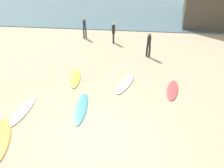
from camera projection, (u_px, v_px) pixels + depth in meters
ground_plane at (97, 139)px, 7.07m from camera, size 120.00×120.00×0.00m
ocean_water at (138, 7)px, 38.71m from camera, size 120.00×40.00×0.08m
surfboard_0 at (172, 90)px, 10.13m from camera, size 0.90×2.22×0.06m
surfboard_1 at (75, 78)px, 11.27m from camera, size 1.10×2.42×0.08m
surfboard_2 at (81, 108)px, 8.73m from camera, size 0.85×2.49×0.06m
surfboard_3 at (23, 110)px, 8.56m from camera, size 0.70×2.26×0.07m
surfboard_4 at (125, 83)px, 10.73m from camera, size 1.10×2.51×0.07m
surfboard_5 at (2, 138)px, 7.09m from camera, size 1.61×2.37×0.07m
beachgoer_near at (149, 44)px, 14.00m from camera, size 0.38×0.38×1.66m
beachgoer_mid at (84, 27)px, 18.30m from camera, size 0.34×0.32×1.85m
beachgoer_far at (113, 32)px, 17.05m from camera, size 0.30×0.34×1.72m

